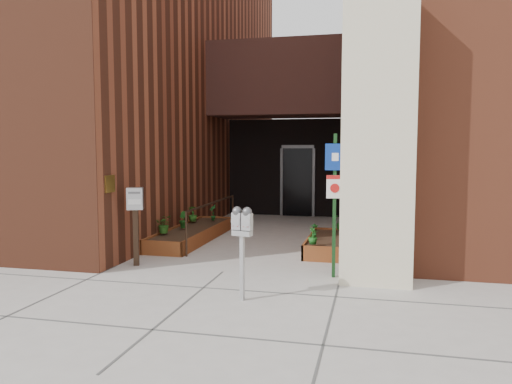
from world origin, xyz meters
The scene contains 15 objects.
ground centered at (0.00, 0.00, 0.00)m, with size 80.00×80.00×0.00m, color #9E9991.
architecture centered at (-0.18, 6.89, 4.98)m, with size 20.00×14.60×10.00m.
planter_left centered at (-1.55, 2.70, 0.13)m, with size 0.90×3.60×0.30m.
planter_right centered at (1.60, 2.20, 0.13)m, with size 0.80×2.20×0.30m.
handrail centered at (-1.05, 2.65, 0.75)m, with size 0.04×3.34×0.90m.
parking_meter centered at (0.74, -1.45, 1.02)m, with size 0.31×0.17×1.32m.
sign_post centered at (1.88, 0.08, 1.45)m, with size 0.32×0.10×2.36m.
payment_dropbox centered at (-1.66, 0.09, 1.02)m, with size 0.33×0.29×1.42m.
shrub_left_a centered at (-1.85, 1.78, 0.49)m, with size 0.35×0.35×0.39m, color #285F1B.
shrub_left_b centered at (-1.72, 2.52, 0.49)m, with size 0.21×0.21×0.38m, color #185016.
shrub_left_c centered at (-1.85, 3.51, 0.49)m, with size 0.21×0.21×0.38m, color #255E1A.
shrub_left_d centered at (-1.42, 3.78, 0.50)m, with size 0.21×0.21×0.40m, color #18551E.
shrub_right_a centered at (1.39, 1.30, 0.46)m, with size 0.17×0.17×0.31m, color #1C631D.
shrub_right_b centered at (1.35, 1.96, 0.45)m, with size 0.16×0.16×0.30m, color #19581F.
shrub_right_c centered at (1.79, 3.10, 0.46)m, with size 0.28×0.28×0.31m, color #1A5518.
Camera 1 is at (2.50, -8.05, 2.15)m, focal length 35.00 mm.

